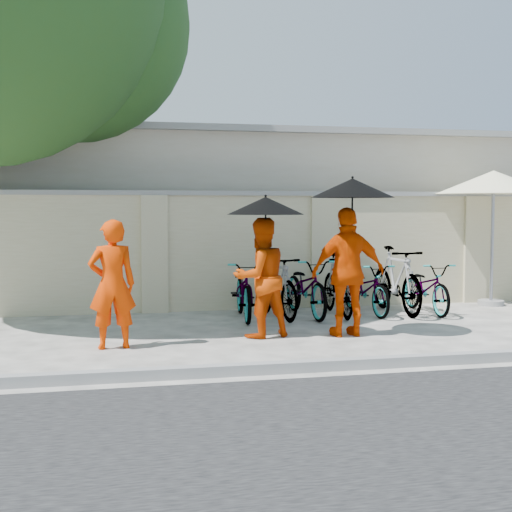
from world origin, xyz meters
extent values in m
plane|color=beige|center=(0.00, 0.00, 0.00)|extent=(80.00, 80.00, 0.00)
cube|color=gray|center=(0.00, -1.70, 0.06)|extent=(40.00, 0.16, 0.12)
cube|color=beige|center=(1.00, 3.20, 1.00)|extent=(20.00, 0.30, 2.00)
cube|color=#B6AA92|center=(2.00, 7.00, 1.60)|extent=(14.00, 6.00, 3.20)
sphere|color=#244B1E|center=(-2.30, 3.60, 4.90)|extent=(4.00, 4.00, 4.00)
imported|color=#E43200|center=(-1.78, 0.08, 0.82)|extent=(0.64, 0.46, 1.65)
imported|color=#BF3603|center=(0.24, 0.43, 0.83)|extent=(0.95, 0.83, 1.66)
cylinder|color=black|center=(0.29, 0.35, 1.38)|extent=(0.02, 0.02, 0.88)
cone|color=black|center=(0.29, 0.35, 1.82)|extent=(1.06, 1.06, 0.24)
imported|color=#D43B00|center=(1.45, 0.23, 0.90)|extent=(1.07, 0.48, 1.80)
cylinder|color=black|center=(1.47, 0.15, 1.54)|extent=(0.02, 0.02, 1.04)
cone|color=black|center=(1.47, 0.15, 2.06)|extent=(1.15, 1.15, 0.26)
cylinder|color=gray|center=(5.09, 2.59, 0.05)|extent=(0.47, 0.47, 0.09)
cylinder|color=gray|center=(5.09, 2.59, 1.10)|extent=(0.06, 0.06, 2.21)
cone|color=#FFF9C7|center=(5.09, 2.59, 2.25)|extent=(2.41, 2.41, 0.42)
imported|color=gray|center=(0.36, 2.06, 0.47)|extent=(0.80, 1.84, 0.94)
imported|color=gray|center=(0.88, 2.01, 0.52)|extent=(0.69, 1.78, 1.04)
imported|color=gray|center=(1.41, 2.08, 0.48)|extent=(0.74, 1.86, 0.96)
imported|color=gray|center=(1.93, 2.03, 0.52)|extent=(0.60, 1.75, 1.04)
imported|color=gray|center=(2.46, 2.09, 0.43)|extent=(0.71, 1.68, 0.86)
imported|color=gray|center=(2.98, 2.05, 0.57)|extent=(0.57, 1.90, 1.13)
imported|color=gray|center=(3.51, 1.98, 0.43)|extent=(0.58, 1.65, 0.86)
camera|label=1|loc=(-1.98, -9.10, 1.81)|focal=50.00mm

